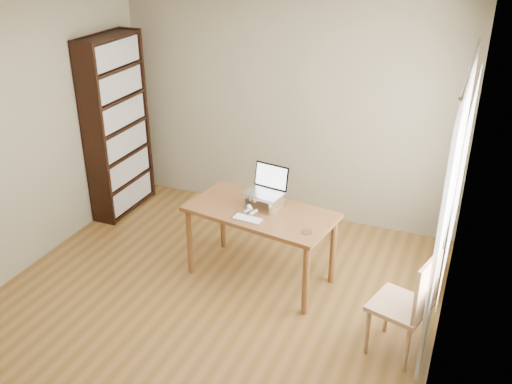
% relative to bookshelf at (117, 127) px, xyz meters
% --- Properties ---
extents(room, '(4.04, 4.54, 2.64)m').
position_rel_bookshelf_xyz_m(room, '(1.86, -1.54, 0.25)').
color(room, brown).
rests_on(room, ground).
extents(bookshelf, '(0.30, 0.90, 2.10)m').
position_rel_bookshelf_xyz_m(bookshelf, '(0.00, 0.00, 0.00)').
color(bookshelf, black).
rests_on(bookshelf, ground).
extents(curtains, '(0.03, 1.90, 2.25)m').
position_rel_bookshelf_xyz_m(curtains, '(3.75, -0.75, 0.12)').
color(curtains, white).
rests_on(curtains, ground).
extents(desk, '(1.49, 0.91, 0.75)m').
position_rel_bookshelf_xyz_m(desk, '(2.11, -0.76, -0.40)').
color(desk, brown).
rests_on(desk, ground).
extents(laptop_stand, '(0.32, 0.25, 0.13)m').
position_rel_bookshelf_xyz_m(laptop_stand, '(2.11, -0.68, -0.22)').
color(laptop_stand, silver).
rests_on(laptop_stand, desk).
extents(laptop, '(0.39, 0.35, 0.25)m').
position_rel_bookshelf_xyz_m(laptop, '(2.11, -0.62, -0.11)').
color(laptop, silver).
rests_on(laptop, laptop_stand).
extents(keyboard, '(0.29, 0.14, 0.02)m').
position_rel_bookshelf_xyz_m(keyboard, '(2.07, -0.98, -0.29)').
color(keyboard, silver).
rests_on(keyboard, desk).
extents(coaster, '(0.10, 0.10, 0.01)m').
position_rel_bookshelf_xyz_m(coaster, '(2.63, -0.99, -0.30)').
color(coaster, brown).
rests_on(coaster, desk).
extents(cat, '(0.25, 0.49, 0.16)m').
position_rel_bookshelf_xyz_m(cat, '(2.09, -0.65, -0.23)').
color(cat, '#4A433A').
rests_on(cat, desk).
extents(chair, '(0.52, 0.52, 0.96)m').
position_rel_bookshelf_xyz_m(chair, '(3.61, -1.33, -0.53)').
color(chair, tan).
rests_on(chair, ground).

